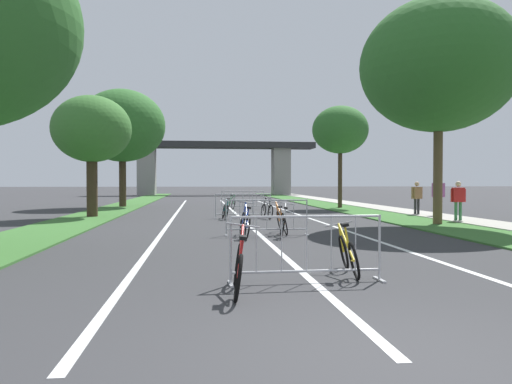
# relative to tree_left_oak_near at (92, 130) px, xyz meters

# --- Properties ---
(ground_plane) EXTENTS (300.00, 300.00, 0.00)m
(ground_plane) POSITION_rel_tree_left_oak_near_xyz_m (6.43, -18.15, -3.83)
(ground_plane) COLOR #333335
(grass_verge_left) EXTENTS (2.47, 64.73, 0.05)m
(grass_verge_left) POSITION_rel_tree_left_oak_near_xyz_m (-0.09, 8.33, -3.80)
(grass_verge_left) COLOR #386B2D
(grass_verge_left) RESTS_ON ground
(grass_verge_right) EXTENTS (2.47, 64.73, 0.05)m
(grass_verge_right) POSITION_rel_tree_left_oak_near_xyz_m (12.95, 8.33, -3.80)
(grass_verge_right) COLOR #386B2D
(grass_verge_right) RESTS_ON ground
(sidewalk_path_right) EXTENTS (1.85, 64.73, 0.08)m
(sidewalk_path_right) POSITION_rel_tree_left_oak_near_xyz_m (15.11, 8.33, -3.79)
(sidewalk_path_right) COLOR #ADA89E
(sidewalk_path_right) RESTS_ON ground
(lane_stripe_center) EXTENTS (0.14, 37.45, 0.01)m
(lane_stripe_center) POSITION_rel_tree_left_oak_near_xyz_m (6.43, 0.57, -3.83)
(lane_stripe_center) COLOR silver
(lane_stripe_center) RESTS_ON ground
(lane_stripe_right_lane) EXTENTS (0.14, 37.45, 0.01)m
(lane_stripe_right_lane) POSITION_rel_tree_left_oak_near_xyz_m (9.34, 0.57, -3.83)
(lane_stripe_right_lane) COLOR silver
(lane_stripe_right_lane) RESTS_ON ground
(lane_stripe_left_lane) EXTENTS (0.14, 37.45, 0.01)m
(lane_stripe_left_lane) POSITION_rel_tree_left_oak_near_xyz_m (3.52, 0.57, -3.83)
(lane_stripe_left_lane) COLOR silver
(lane_stripe_left_lane) RESTS_ON ground
(overpass_bridge) EXTENTS (23.24, 3.13, 6.16)m
(overpass_bridge) POSITION_rel_tree_left_oak_near_xyz_m (6.43, 35.35, 0.42)
(overpass_bridge) COLOR #2D2D30
(overpass_bridge) RESTS_ON ground
(tree_left_oak_near) EXTENTS (3.41, 3.41, 5.32)m
(tree_left_oak_near) POSITION_rel_tree_left_oak_near_xyz_m (0.00, 0.00, 0.00)
(tree_left_oak_near) COLOR #3D2D1E
(tree_left_oak_near) RESTS_ON ground
(tree_left_pine_far) EXTENTS (5.18, 5.18, 7.19)m
(tree_left_pine_far) POSITION_rel_tree_left_oak_near_xyz_m (-0.01, 8.66, 1.14)
(tree_left_pine_far) COLOR #3D2D1E
(tree_left_pine_far) RESTS_ON ground
(tree_right_cypress_far) EXTENTS (5.59, 5.59, 8.11)m
(tree_right_cypress_far) POSITION_rel_tree_left_oak_near_xyz_m (13.20, -5.31, 1.90)
(tree_right_cypress_far) COLOR brown
(tree_right_cypress_far) RESTS_ON ground
(tree_right_oak_mid) EXTENTS (3.27, 3.27, 6.00)m
(tree_right_oak_mid) POSITION_rel_tree_left_oak_near_xyz_m (12.85, 5.96, 0.76)
(tree_right_oak_mid) COLOR #3D2D1E
(tree_right_oak_mid) RESTS_ON ground
(crowd_barrier_nearest) EXTENTS (2.44, 0.50, 1.05)m
(crowd_barrier_nearest) POSITION_rel_tree_left_oak_near_xyz_m (6.32, -14.70, -3.31)
(crowd_barrier_nearest) COLOR #ADADB2
(crowd_barrier_nearest) RESTS_ON ground
(crowd_barrier_second) EXTENTS (2.45, 0.54, 1.05)m
(crowd_barrier_second) POSITION_rel_tree_left_oak_near_xyz_m (6.62, -7.93, -3.31)
(crowd_barrier_second) COLOR #ADADB2
(crowd_barrier_second) RESTS_ON ground
(crowd_barrier_third) EXTENTS (2.45, 0.55, 1.05)m
(crowd_barrier_third) POSITION_rel_tree_left_oak_near_xyz_m (6.53, -1.15, -3.31)
(crowd_barrier_third) COLOR #ADADB2
(crowd_barrier_third) RESTS_ON ground
(crowd_barrier_fourth) EXTENTS (2.43, 0.46, 1.05)m
(crowd_barrier_fourth) POSITION_rel_tree_left_oak_near_xyz_m (7.09, 5.63, -3.31)
(crowd_barrier_fourth) COLOR #ADADB2
(crowd_barrier_fourth) RESTS_ON ground
(bicycle_black_0) EXTENTS (0.52, 1.58, 0.96)m
(bicycle_black_0) POSITION_rel_tree_left_oak_near_xyz_m (7.51, -1.51, -3.48)
(bicycle_black_0) COLOR black
(bicycle_black_0) RESTS_ON ground
(bicycle_red_1) EXTENTS (0.51, 1.72, 0.96)m
(bicycle_red_1) POSITION_rel_tree_left_oak_near_xyz_m (5.21, -15.31, -3.47)
(bicycle_red_1) COLOR black
(bicycle_red_1) RESTS_ON ground
(bicycle_teal_2) EXTENTS (0.47, 1.59, 0.88)m
(bicycle_teal_2) POSITION_rel_tree_left_oak_near_xyz_m (5.74, -1.64, -3.48)
(bicycle_teal_2) COLOR black
(bicycle_teal_2) RESTS_ON ground
(bicycle_blue_3) EXTENTS (0.48, 1.79, 1.01)m
(bicycle_blue_3) POSITION_rel_tree_left_oak_near_xyz_m (5.94, -8.40, -3.45)
(bicycle_blue_3) COLOR black
(bicycle_blue_3) RESTS_ON ground
(bicycle_white_4) EXTENTS (0.64, 1.70, 0.99)m
(bicycle_white_4) POSITION_rel_tree_left_oak_near_xyz_m (7.04, -8.30, -3.47)
(bicycle_white_4) COLOR black
(bicycle_white_4) RESTS_ON ground
(bicycle_orange_5) EXTENTS (0.55, 1.65, 1.01)m
(bicycle_orange_5) POSITION_rel_tree_left_oak_near_xyz_m (7.13, -7.54, -3.45)
(bicycle_orange_5) COLOR black
(bicycle_orange_5) RESTS_ON ground
(bicycle_yellow_6) EXTENTS (0.49, 1.62, 0.90)m
(bicycle_yellow_6) POSITION_rel_tree_left_oak_near_xyz_m (7.16, -14.14, -3.48)
(bicycle_yellow_6) COLOR black
(bicycle_yellow_6) RESTS_ON ground
(bicycle_green_7) EXTENTS (0.65, 1.61, 0.91)m
(bicycle_green_7) POSITION_rel_tree_left_oak_near_xyz_m (6.46, 6.09, -3.48)
(bicycle_green_7) COLOR black
(bicycle_green_7) RESTS_ON ground
(pedestrian_strolling) EXTENTS (0.64, 0.36, 1.78)m
(pedestrian_strolling) POSITION_rel_tree_left_oak_near_xyz_m (15.23, -1.34, -2.75)
(pedestrian_strolling) COLOR #33723F
(pedestrian_strolling) RESTS_ON ground
(pedestrian_with_backpack) EXTENTS (0.56, 0.34, 1.57)m
(pedestrian_with_backpack) POSITION_rel_tree_left_oak_near_xyz_m (14.65, -0.43, -2.87)
(pedestrian_with_backpack) COLOR #262628
(pedestrian_with_backpack) RESTS_ON ground
(pedestrian_waiting) EXTENTS (0.57, 0.32, 1.59)m
(pedestrian_waiting) POSITION_rel_tree_left_oak_near_xyz_m (14.59, -4.21, -2.86)
(pedestrian_waiting) COLOR #33723F
(pedestrian_waiting) RESTS_ON ground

